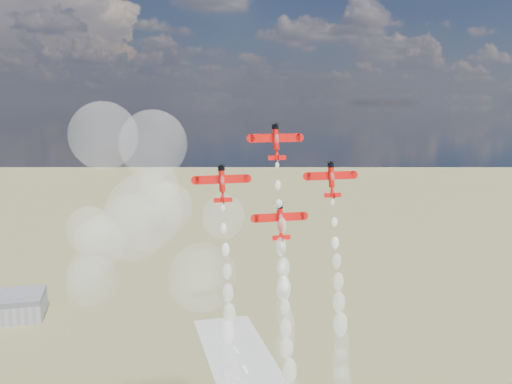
{
  "coord_description": "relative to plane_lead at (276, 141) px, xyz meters",
  "views": [
    {
      "loc": [
        -50.66,
        -129.49,
        117.43
      ],
      "look_at": [
        -16.43,
        5.76,
        94.44
      ],
      "focal_mm": 38.0,
      "sensor_mm": 36.0,
      "label": 1
    }
  ],
  "objects": [
    {
      "name": "plane_right",
      "position": [
        15.01,
        -2.23,
        -10.26
      ],
      "size": [
        13.56,
        4.81,
        9.57
      ],
      "rotation": [
        1.36,
        0.0,
        0.0
      ],
      "color": "red",
      "rests_on": "ground"
    },
    {
      "name": "smoke_trail_right",
      "position": [
        14.85,
        -11.79,
        -53.81
      ],
      "size": [
        5.56,
        13.5,
        50.01
      ],
      "color": "white",
      "rests_on": "plane_right"
    },
    {
      "name": "smoke_trail_lead",
      "position": [
        -0.19,
        -9.34,
        -43.52
      ],
      "size": [
        5.83,
        13.04,
        49.71
      ],
      "color": "white",
      "rests_on": "plane_lead"
    },
    {
      "name": "plane_lead",
      "position": [
        0.0,
        0.0,
        0.0
      ],
      "size": [
        13.56,
        4.81,
        9.57
      ],
      "rotation": [
        1.36,
        0.0,
        0.0
      ],
      "color": "red",
      "rests_on": "ground"
    },
    {
      "name": "smoke_trail_left",
      "position": [
        -14.9,
        -11.45,
        -53.67
      ],
      "size": [
        5.75,
        13.03,
        50.09
      ],
      "color": "white",
      "rests_on": "plane_left"
    },
    {
      "name": "plane_slot",
      "position": [
        0.0,
        -4.47,
        -20.53
      ],
      "size": [
        13.56,
        4.81,
        9.57
      ],
      "rotation": [
        1.36,
        0.0,
        0.0
      ],
      "color": "red",
      "rests_on": "ground"
    },
    {
      "name": "plane_left",
      "position": [
        -15.01,
        -2.23,
        -10.26
      ],
      "size": [
        13.56,
        4.81,
        9.57
      ],
      "rotation": [
        1.36,
        0.0,
        0.0
      ],
      "color": "red",
      "rests_on": "ground"
    },
    {
      "name": "drifted_smoke_cloud",
      "position": [
        -34.16,
        17.2,
        -21.1
      ],
      "size": [
        51.77,
        32.0,
        60.46
      ],
      "color": "white",
      "rests_on": "ground"
    }
  ]
}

